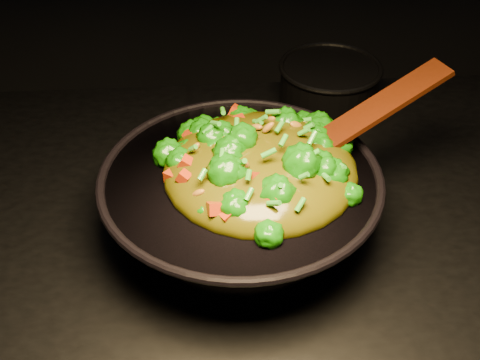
{
  "coord_description": "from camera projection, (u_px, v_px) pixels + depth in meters",
  "views": [
    {
      "loc": [
        -0.13,
        -0.7,
        1.57
      ],
      "look_at": [
        -0.08,
        -0.01,
        1.0
      ],
      "focal_mm": 45.0,
      "sensor_mm": 36.0,
      "label": 1
    }
  ],
  "objects": [
    {
      "name": "back_pot",
      "position": [
        328.0,
        89.0,
        1.19
      ],
      "size": [
        0.23,
        0.23,
        0.11
      ],
      "primitive_type": "cylinder",
      "rotation": [
        0.0,
        0.0,
        -0.2
      ],
      "color": "black",
      "rests_on": "stovetop"
    },
    {
      "name": "spatula",
      "position": [
        358.0,
        121.0,
        0.9
      ],
      "size": [
        0.29,
        0.15,
        0.13
      ],
      "primitive_type": "cube",
      "rotation": [
        0.0,
        -0.38,
        0.35
      ],
      "color": "#381708",
      "rests_on": "wok"
    },
    {
      "name": "wok",
      "position": [
        240.0,
        205.0,
        0.92
      ],
      "size": [
        0.53,
        0.53,
        0.11
      ],
      "primitive_type": null,
      "rotation": [
        0.0,
        0.0,
        0.39
      ],
      "color": "black",
      "rests_on": "stovetop"
    },
    {
      "name": "stir_fry",
      "position": [
        261.0,
        146.0,
        0.86
      ],
      "size": [
        0.29,
        0.29,
        0.1
      ],
      "primitive_type": null,
      "rotation": [
        0.0,
        0.0,
        0.02
      ],
      "color": "#187008",
      "rests_on": "wok"
    }
  ]
}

